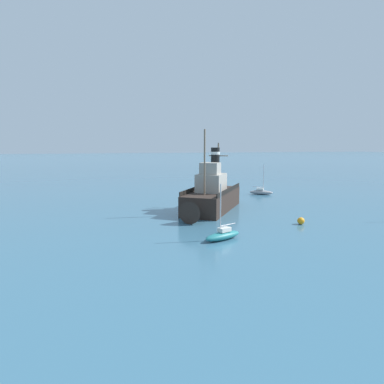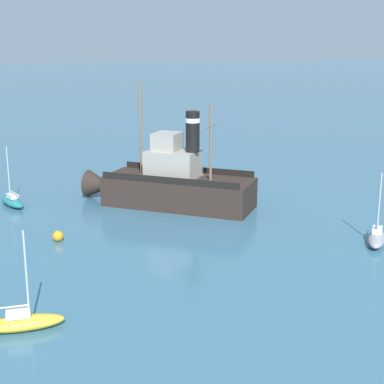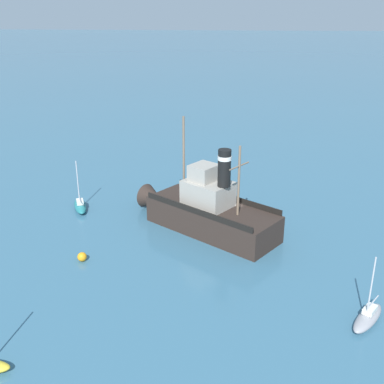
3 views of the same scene
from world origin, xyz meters
name	(u,v)px [view 3 (image 3 of 3)]	position (x,y,z in m)	size (l,w,h in m)	color
ground_plane	(227,225)	(0.00, 0.00, 0.00)	(600.00, 600.00, 0.00)	#38667F
old_tugboat	(207,210)	(-1.02, 1.88, 1.83)	(11.23, 13.62, 9.90)	#2D231E
sailboat_teal	(80,205)	(2.41, 14.48, 0.43)	(3.94, 2.43, 4.90)	#23757A
sailboat_grey	(368,317)	(-13.75, -9.01, 0.43)	(3.73, 3.10, 4.90)	gray
mooring_buoy	(82,257)	(-7.46, 11.41, 0.37)	(0.74, 0.74, 0.74)	orange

